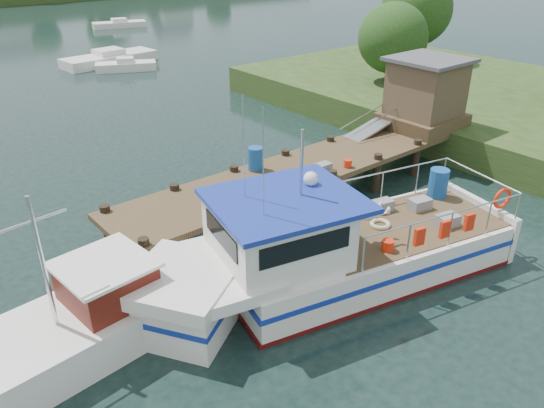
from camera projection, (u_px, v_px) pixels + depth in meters
ground_plane at (267, 213)px, 19.51m from camera, size 160.00×160.00×0.00m
near_shore at (527, 87)px, 27.64m from camera, size 16.00×30.00×7.76m
dock at (387, 120)px, 22.19m from camera, size 16.60×3.00×4.78m
lobster_boat at (324, 253)px, 15.10m from camera, size 12.05×5.69×5.81m
work_boat at (77, 327)px, 12.83m from camera, size 8.37×3.22×4.38m
moored_far at (119, 24)px, 58.20m from camera, size 5.94×3.38×0.96m
moored_b at (126, 66)px, 39.77m from camera, size 4.62×3.23×0.97m
moored_c at (110, 58)px, 41.79m from camera, size 7.54×3.18×1.16m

